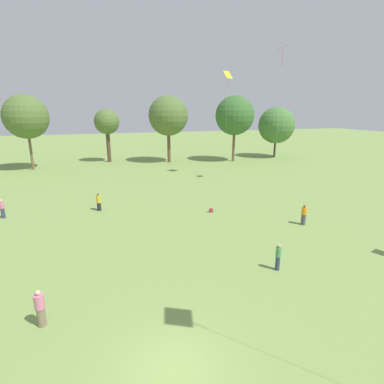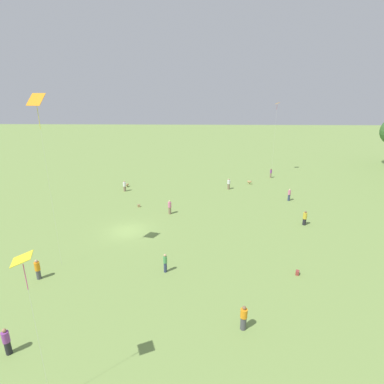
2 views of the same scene
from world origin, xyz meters
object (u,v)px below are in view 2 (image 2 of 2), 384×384
at_px(person_9, 229,184).
at_px(dog_1, 127,185).
at_px(kite_3, 277,107).
at_px(person_8, 7,341).
at_px(person_10, 271,173).
at_px(person_7, 170,207).
at_px(person_2, 38,269).
at_px(person_6, 305,218).
at_px(kite_1, 23,265).
at_px(dog_0, 250,182).
at_px(person_0, 244,318).
at_px(person_4, 289,195).
at_px(person_5, 125,186).
at_px(person_1, 165,263).
at_px(kite_2, 37,105).
at_px(picnic_bag_2, 297,273).
at_px(picnic_bag_0, 139,206).

relative_size(person_9, dog_1, 2.37).
bearing_deg(kite_3, person_8, 25.88).
bearing_deg(person_10, person_7, 19.19).
xyz_separation_m(person_2, person_8, (7.52, 2.12, 0.01)).
xyz_separation_m(person_6, kite_1, (22.00, -19.62, 7.07)).
bearing_deg(kite_3, dog_1, -14.17).
relative_size(kite_1, dog_0, 11.64).
bearing_deg(person_6, person_0, -81.32).
bearing_deg(person_0, dog_1, -157.10).
relative_size(person_4, kite_1, 0.21).
distance_m(person_7, kite_1, 26.12).
distance_m(person_6, person_8, 30.32).
bearing_deg(person_6, dog_1, -172.45).
xyz_separation_m(person_10, dog_0, (4.22, -4.49, -0.44)).
bearing_deg(person_7, person_5, 29.25).
bearing_deg(dog_1, person_1, 122.56).
relative_size(kite_2, kite_3, 1.12).
xyz_separation_m(person_5, picnic_bag_2, (22.35, 20.35, -0.65)).
relative_size(kite_2, picnic_bag_2, 32.45).
distance_m(person_7, dog_1, 14.13).
bearing_deg(person_0, person_7, -163.84).
bearing_deg(kite_3, person_6, 52.93).
xyz_separation_m(person_0, dog_1, (-31.03, -15.08, -0.52)).
xyz_separation_m(person_6, picnic_bag_2, (10.29, -3.89, -0.68)).
bearing_deg(person_5, person_0, 176.31).
relative_size(person_0, kite_2, 0.12).
height_order(person_2, person_5, person_2).
distance_m(person_7, person_8, 23.20).
bearing_deg(picnic_bag_0, person_7, 62.76).
xyz_separation_m(person_0, person_2, (-5.13, -16.33, 0.02)).
bearing_deg(person_2, person_10, -123.98).
relative_size(person_9, kite_1, 0.21).
bearing_deg(person_6, kite_1, -93.75).
bearing_deg(kite_1, person_8, -102.84).
bearing_deg(person_2, person_0, 167.75).
bearing_deg(person_9, person_6, -118.78).
distance_m(person_9, kite_1, 38.19).
height_order(dog_0, picnic_bag_2, dog_0).
bearing_deg(person_1, person_8, -33.22).
distance_m(person_2, person_9, 30.90).
bearing_deg(person_8, person_10, -73.53).
xyz_separation_m(kite_2, dog_1, (-23.79, 0.29, -13.53)).
bearing_deg(person_6, person_8, -103.05).
height_order(person_1, person_7, person_7).
xyz_separation_m(person_2, person_9, (-25.14, 17.97, -0.04)).
relative_size(person_6, dog_0, 2.45).
relative_size(person_10, dog_0, 2.38).
bearing_deg(person_9, kite_2, 175.16).
xyz_separation_m(person_2, picnic_bag_0, (-16.77, 5.05, -0.70)).
bearing_deg(person_7, person_8, 149.19).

